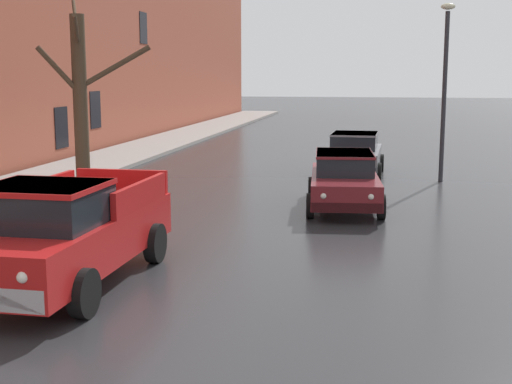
{
  "coord_description": "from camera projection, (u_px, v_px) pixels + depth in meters",
  "views": [
    {
      "loc": [
        3.71,
        -3.19,
        3.42
      ],
      "look_at": [
        1.19,
        10.82,
        1.0
      ],
      "focal_mm": 49.24,
      "sensor_mm": 36.0,
      "label": 1
    }
  ],
  "objects": [
    {
      "name": "sedan_maroon_parked_kerbside_close",
      "position": [
        344.0,
        179.0,
        17.93
      ],
      "size": [
        2.13,
        4.46,
        1.42
      ],
      "color": "maroon",
      "rests_on": "ground"
    },
    {
      "name": "snow_bank_near_corner_left",
      "position": [
        74.0,
        190.0,
        18.75
      ],
      "size": [
        3.19,
        1.34,
        0.66
      ],
      "color": "white",
      "rests_on": "ground"
    },
    {
      "name": "left_sidewalk_slab",
      "position": [
        54.0,
        177.0,
        22.96
      ],
      "size": [
        3.11,
        80.0,
        0.14
      ],
      "primitive_type": "cube",
      "color": "gray",
      "rests_on": "ground"
    },
    {
      "name": "sedan_grey_parked_kerbside_mid",
      "position": [
        354.0,
        153.0,
        23.73
      ],
      "size": [
        2.03,
        4.06,
        1.42
      ],
      "color": "slate",
      "rests_on": "ground"
    },
    {
      "name": "bare_tree_mid_block",
      "position": [
        81.0,
        94.0,
        21.16
      ],
      "size": [
        3.08,
        3.39,
        5.78
      ],
      "color": "#423323",
      "rests_on": "ground"
    },
    {
      "name": "pickup_truck_red_approaching_near_lane",
      "position": [
        63.0,
        232.0,
        11.32
      ],
      "size": [
        2.27,
        5.11,
        1.76
      ],
      "color": "red",
      "rests_on": "ground"
    },
    {
      "name": "street_lamp_post",
      "position": [
        445.0,
        83.0,
        21.9
      ],
      "size": [
        0.44,
        0.24,
        5.54
      ],
      "color": "#28282D",
      "rests_on": "ground"
    }
  ]
}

